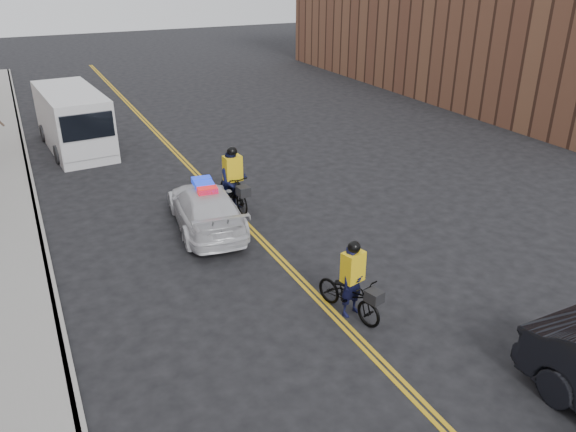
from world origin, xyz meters
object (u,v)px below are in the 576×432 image
Objects in this scene: cargo_van at (74,121)px; cyclist_near at (352,289)px; police_cruiser at (206,208)px; cyclist_far at (233,185)px.

cargo_van reaches higher than cyclist_near.
cyclist_near is at bearing 111.54° from police_cruiser.
police_cruiser is at bearing 90.16° from cyclist_near.
cargo_van is 10.10m from cyclist_far.
police_cruiser is at bearing -80.19° from cargo_van.
cyclist_near is at bearing -91.06° from cyclist_far.
cargo_van is at bearing 89.83° from cyclist_near.
cargo_van is 2.87× the size of cyclist_far.
police_cruiser is at bearing -145.96° from cyclist_far.
cyclist_far is (3.93, -9.29, -0.40)m from cargo_van.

